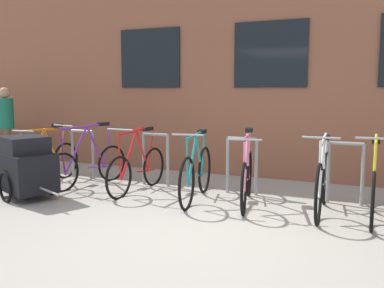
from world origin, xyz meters
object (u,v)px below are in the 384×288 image
object	(u,v)px
bicycle_teal	(196,173)
bicycle_purple	(89,163)
bike_trailer	(27,166)
bicycle_yellow	(374,188)
wooden_bench	(1,145)
bicycle_orange	(45,162)
bicycle_pink	(247,177)
bicycle_white	(322,182)
person_by_bench	(6,122)
bicycle_red	(138,168)

from	to	relation	value
bicycle_teal	bicycle_purple	size ratio (longest dim) A/B	1.04
bike_trailer	bicycle_yellow	bearing A→B (deg)	11.13
bike_trailer	wooden_bench	world-z (taller)	bike_trailer
bicycle_orange	bicycle_yellow	world-z (taller)	bicycle_yellow
bicycle_pink	bicycle_white	world-z (taller)	bicycle_white
bicycle_teal	bicycle_white	distance (m)	1.76
bicycle_pink	bicycle_yellow	xyz separation A→B (m)	(1.64, -0.06, 0.00)
bicycle_pink	person_by_bench	xyz separation A→B (m)	(-5.36, 0.78, 0.56)
bicycle_yellow	person_by_bench	distance (m)	7.08
bicycle_red	bike_trailer	bearing A→B (deg)	-141.41
bicycle_white	person_by_bench	xyz separation A→B (m)	(-6.39, 0.80, 0.54)
person_by_bench	bicycle_orange	bearing A→B (deg)	-25.78
bicycle_pink	bicycle_red	world-z (taller)	bicycle_pink
bicycle_teal	bicycle_white	world-z (taller)	bicycle_white
bicycle_pink	bike_trailer	bearing A→B (deg)	-162.13
bicycle_red	person_by_bench	size ratio (longest dim) A/B	1.01
bicycle_yellow	wooden_bench	size ratio (longest dim) A/B	0.98
bicycle_teal	bike_trailer	distance (m)	2.52
bicycle_white	bicycle_yellow	world-z (taller)	bicycle_yellow
bicycle_pink	bicycle_teal	world-z (taller)	bicycle_pink
bicycle_yellow	bicycle_purple	bearing A→B (deg)	178.55
bicycle_white	wooden_bench	size ratio (longest dim) A/B	1.05
bicycle_pink	bicycle_purple	xyz separation A→B (m)	(-2.75, 0.05, -0.01)
bicycle_teal	person_by_bench	distance (m)	4.74
bicycle_white	bicycle_yellow	size ratio (longest dim) A/B	1.07
bicycle_red	bicycle_yellow	xyz separation A→B (m)	(3.44, -0.10, 0.01)
bicycle_purple	bike_trailer	bearing A→B (deg)	-107.50
bicycle_red	wooden_bench	size ratio (longest dim) A/B	0.99
bicycle_yellow	person_by_bench	world-z (taller)	person_by_bench
person_by_bench	bicycle_yellow	bearing A→B (deg)	-6.84
bicycle_yellow	wooden_bench	bearing A→B (deg)	170.10
bicycle_orange	bicycle_teal	bearing A→B (deg)	0.34
bicycle_teal	bicycle_white	size ratio (longest dim) A/B	0.99
bicycle_pink	bicycle_yellow	distance (m)	1.65
bicycle_teal	person_by_bench	world-z (taller)	person_by_bench
bicycle_orange	bike_trailer	size ratio (longest dim) A/B	1.18
bicycle_pink	bicycle_yellow	world-z (taller)	bicycle_yellow
bicycle_purple	person_by_bench	size ratio (longest dim) A/B	1.02
bicycle_orange	wooden_bench	distance (m)	2.90
bicycle_pink	bicycle_red	bearing A→B (deg)	178.98
bicycle_teal	bicycle_yellow	distance (m)	2.38
bicycle_teal	bicycle_orange	bearing A→B (deg)	-179.66
bicycle_red	bicycle_yellow	world-z (taller)	bicycle_yellow
bicycle_pink	bicycle_orange	bearing A→B (deg)	-178.38
bicycle_red	person_by_bench	bearing A→B (deg)	168.21
bicycle_pink	wooden_bench	bearing A→B (deg)	168.08
bicycle_orange	wooden_bench	world-z (taller)	bicycle_orange
wooden_bench	person_by_bench	bearing A→B (deg)	-34.90
bicycle_purple	person_by_bench	xyz separation A→B (m)	(-2.61, 0.73, 0.57)
bicycle_purple	bike_trailer	size ratio (longest dim) A/B	1.16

